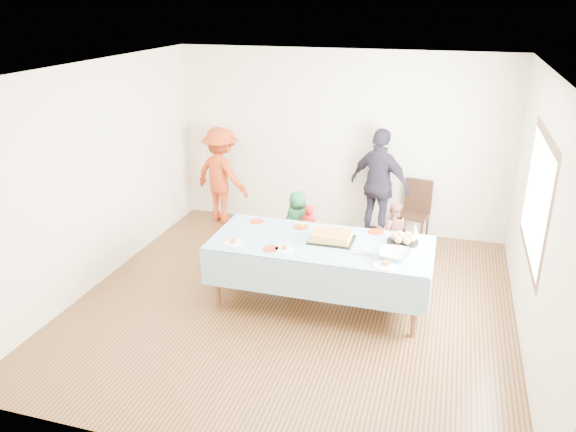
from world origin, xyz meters
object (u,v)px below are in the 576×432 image
(party_table, at_px, (321,246))
(dining_chair, at_px, (416,208))
(adult_left, at_px, (221,175))
(birthday_cake, at_px, (332,237))

(party_table, height_order, dining_chair, dining_chair)
(party_table, distance_m, adult_left, 2.97)
(birthday_cake, distance_m, adult_left, 3.00)
(adult_left, bearing_deg, party_table, 154.66)
(birthday_cake, bearing_deg, adult_left, 137.58)
(party_table, bearing_deg, birthday_cake, 34.44)
(birthday_cake, height_order, dining_chair, dining_chair)
(dining_chair, bearing_deg, birthday_cake, -100.86)
(party_table, bearing_deg, adult_left, 135.14)
(birthday_cake, relative_size, dining_chair, 0.55)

